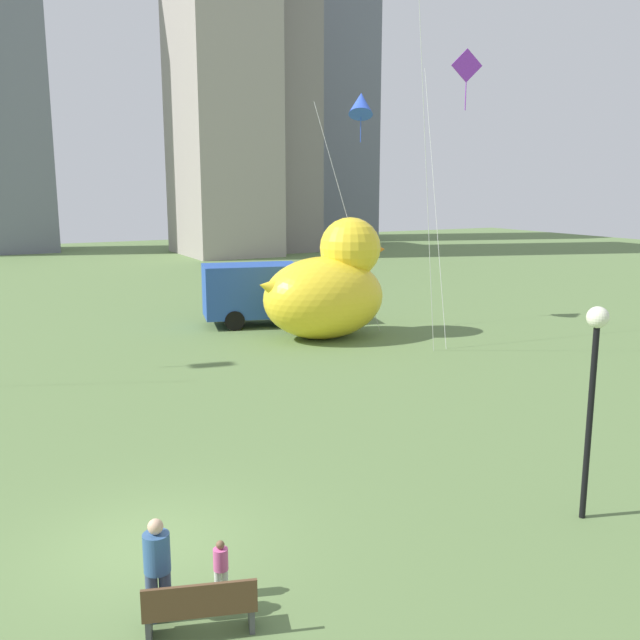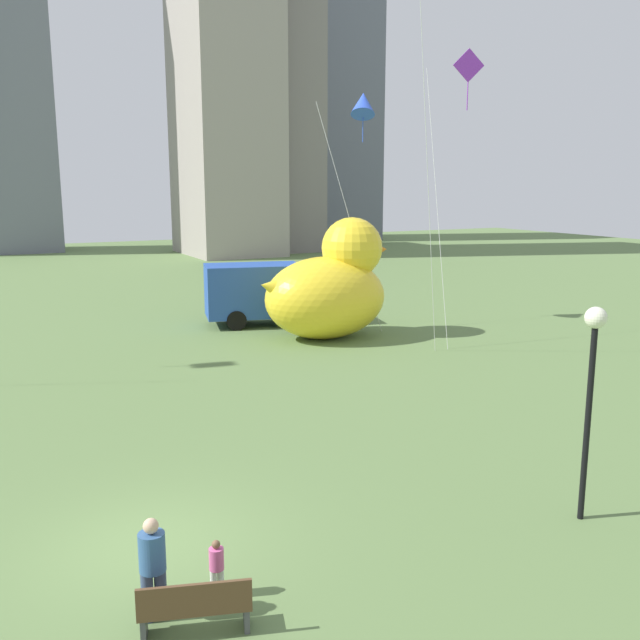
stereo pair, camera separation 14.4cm
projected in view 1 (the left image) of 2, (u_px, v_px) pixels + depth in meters
The scene contains 10 objects.
ground_plane at pixel (151, 546), 12.67m from camera, with size 140.00×140.00×0.00m, color #5D7944.
park_bench at pixel (200, 607), 10.05m from camera, with size 1.71×0.92×0.90m.
person_adult at pixel (157, 565), 10.36m from camera, with size 0.40×0.40×1.64m.
person_child at pixel (221, 566), 11.01m from camera, with size 0.24×0.24×0.97m.
giant_inflatable_duck at pixel (328, 287), 29.51m from camera, with size 6.18×3.97×5.13m.
lamppost at pixel (594, 365), 13.15m from camera, with size 0.42×0.42×4.26m.
box_truck at pixel (265, 294), 32.45m from camera, with size 6.40×3.66×2.85m.
city_skyline at pixel (208, 74), 68.09m from camera, with size 44.24×21.92×38.80m.
kite_purple at pixel (464, 78), 27.24m from camera, with size 1.96×2.40×11.72m.
kite_blue at pixel (361, 104), 31.28m from camera, with size 3.15×3.20×10.82m.
Camera 1 is at (-2.68, -11.74, 6.50)m, focal length 38.88 mm.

